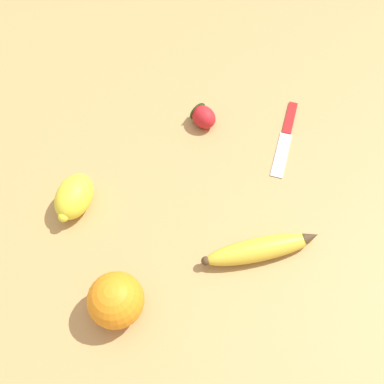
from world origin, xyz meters
TOP-DOWN VIEW (x-y plane):
  - ground_plane at (0.00, 0.00)m, footprint 3.00×3.00m
  - banana at (0.08, -0.10)m, footprint 0.19×0.08m
  - orange at (-0.12, -0.20)m, footprint 0.08×0.08m
  - strawberry at (-0.02, 0.17)m, footprint 0.07×0.07m
  - lemon at (-0.22, -0.03)m, footprint 0.08×0.10m
  - paring_knife at (0.14, 0.15)m, footprint 0.06×0.18m

SIDE VIEW (x-z plane):
  - ground_plane at x=0.00m, z-range 0.00..0.00m
  - paring_knife at x=0.14m, z-range 0.00..0.01m
  - banana at x=0.08m, z-range 0.00..0.04m
  - strawberry at x=-0.02m, z-range 0.00..0.04m
  - lemon at x=-0.22m, z-range 0.00..0.06m
  - orange at x=-0.12m, z-range 0.00..0.08m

